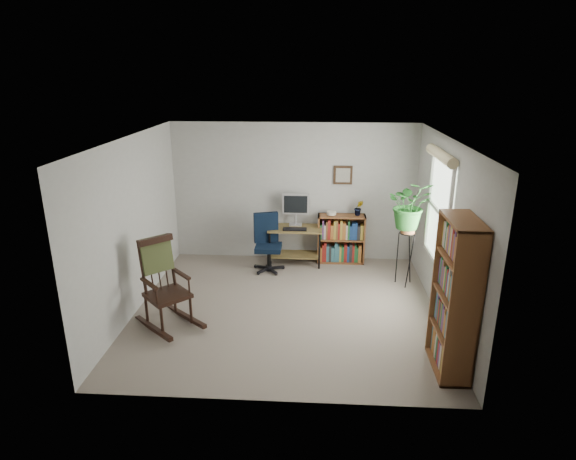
# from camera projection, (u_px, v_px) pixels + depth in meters

# --- Properties ---
(floor) EXTENTS (4.20, 4.00, 0.00)m
(floor) POSITION_uv_depth(u_px,v_px,m) (286.00, 309.00, 6.83)
(floor) COLOR gray
(floor) RESTS_ON ground
(ceiling) EXTENTS (4.20, 4.00, 0.00)m
(ceiling) POSITION_uv_depth(u_px,v_px,m) (286.00, 139.00, 6.06)
(ceiling) COLOR silver
(ceiling) RESTS_ON ground
(wall_back) EXTENTS (4.20, 0.00, 2.40)m
(wall_back) POSITION_uv_depth(u_px,v_px,m) (294.00, 193.00, 8.34)
(wall_back) COLOR #B0AFAB
(wall_back) RESTS_ON ground
(wall_front) EXTENTS (4.20, 0.00, 2.40)m
(wall_front) POSITION_uv_depth(u_px,v_px,m) (272.00, 296.00, 4.55)
(wall_front) COLOR #B0AFAB
(wall_front) RESTS_ON ground
(wall_left) EXTENTS (0.00, 4.00, 2.40)m
(wall_left) POSITION_uv_depth(u_px,v_px,m) (133.00, 226.00, 6.57)
(wall_left) COLOR #B0AFAB
(wall_left) RESTS_ON ground
(wall_right) EXTENTS (0.00, 4.00, 2.40)m
(wall_right) POSITION_uv_depth(u_px,v_px,m) (445.00, 232.00, 6.32)
(wall_right) COLOR #B0AFAB
(wall_right) RESTS_ON ground
(window) EXTENTS (0.12, 1.20, 1.50)m
(window) POSITION_uv_depth(u_px,v_px,m) (438.00, 211.00, 6.54)
(window) COLOR silver
(window) RESTS_ON wall_right
(desk) EXTENTS (0.91, 0.50, 0.66)m
(desk) POSITION_uv_depth(u_px,v_px,m) (295.00, 246.00, 8.33)
(desk) COLOR brown
(desk) RESTS_ON floor
(monitor) EXTENTS (0.46, 0.16, 0.56)m
(monitor) POSITION_uv_depth(u_px,v_px,m) (296.00, 210.00, 8.27)
(monitor) COLOR silver
(monitor) RESTS_ON desk
(keyboard) EXTENTS (0.40, 0.15, 0.02)m
(keyboard) POSITION_uv_depth(u_px,v_px,m) (295.00, 229.00, 8.10)
(keyboard) COLOR black
(keyboard) RESTS_ON desk
(office_chair) EXTENTS (0.66, 0.66, 0.98)m
(office_chair) POSITION_uv_depth(u_px,v_px,m) (268.00, 243.00, 7.98)
(office_chair) COLOR black
(office_chair) RESTS_ON floor
(rocking_chair) EXTENTS (1.17, 1.18, 1.21)m
(rocking_chair) POSITION_uv_depth(u_px,v_px,m) (167.00, 284.00, 6.21)
(rocking_chair) COLOR black
(rocking_chair) RESTS_ON floor
(low_bookshelf) EXTENTS (0.81, 0.27, 0.86)m
(low_bookshelf) POSITION_uv_depth(u_px,v_px,m) (341.00, 239.00, 8.36)
(low_bookshelf) COLOR brown
(low_bookshelf) RESTS_ON floor
(tall_bookshelf) EXTENTS (0.33, 0.78, 1.77)m
(tall_bookshelf) POSITION_uv_depth(u_px,v_px,m) (455.00, 297.00, 5.21)
(tall_bookshelf) COLOR brown
(tall_bookshelf) RESTS_ON floor
(plant_stand) EXTENTS (0.36, 0.36, 1.00)m
(plant_stand) POSITION_uv_depth(u_px,v_px,m) (406.00, 254.00, 7.46)
(plant_stand) COLOR black
(plant_stand) RESTS_ON floor
(spider_plant) EXTENTS (1.69, 1.88, 1.47)m
(spider_plant) POSITION_uv_depth(u_px,v_px,m) (412.00, 181.00, 7.09)
(spider_plant) COLOR #256A26
(spider_plant) RESTS_ON plant_stand
(potted_plant_small) EXTENTS (0.13, 0.24, 0.11)m
(potted_plant_small) POSITION_uv_depth(u_px,v_px,m) (358.00, 212.00, 8.20)
(potted_plant_small) COLOR #256A26
(potted_plant_small) RESTS_ON low_bookshelf
(framed_picture) EXTENTS (0.32, 0.04, 0.32)m
(framed_picture) POSITION_uv_depth(u_px,v_px,m) (343.00, 175.00, 8.16)
(framed_picture) COLOR black
(framed_picture) RESTS_ON wall_back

